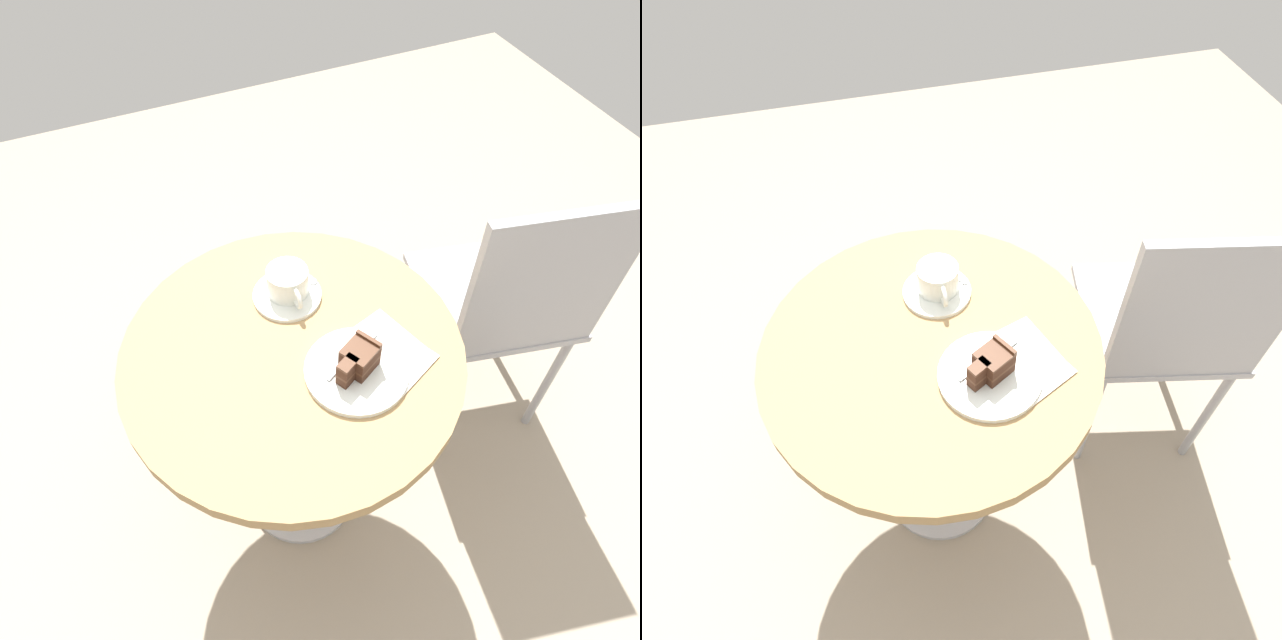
# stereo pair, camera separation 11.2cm
# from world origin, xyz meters

# --- Properties ---
(ground_plane) EXTENTS (4.40, 4.40, 0.01)m
(ground_plane) POSITION_xyz_m (0.00, 0.00, -0.01)
(ground_plane) COLOR gray
(ground_plane) RESTS_ON ground
(cafe_table) EXTENTS (0.68, 0.68, 0.70)m
(cafe_table) POSITION_xyz_m (0.00, 0.00, 0.58)
(cafe_table) COLOR #A37F51
(cafe_table) RESTS_ON ground
(saucer) EXTENTS (0.15, 0.15, 0.01)m
(saucer) POSITION_xyz_m (-0.13, 0.04, 0.70)
(saucer) COLOR silver
(saucer) RESTS_ON cafe_table
(coffee_cup) EXTENTS (0.12, 0.09, 0.06)m
(coffee_cup) POSITION_xyz_m (-0.14, 0.05, 0.74)
(coffee_cup) COLOR silver
(coffee_cup) RESTS_ON saucer
(teaspoon) EXTENTS (0.06, 0.10, 0.00)m
(teaspoon) POSITION_xyz_m (-0.16, 0.08, 0.71)
(teaspoon) COLOR #B7B7BC
(teaspoon) RESTS_ON saucer
(cake_plate) EXTENTS (0.20, 0.20, 0.01)m
(cake_plate) POSITION_xyz_m (0.10, 0.09, 0.70)
(cake_plate) COLOR silver
(cake_plate) RESTS_ON cafe_table
(cake_slice) EXTENTS (0.08, 0.10, 0.06)m
(cake_slice) POSITION_xyz_m (0.10, 0.09, 0.74)
(cake_slice) COLOR #422619
(cake_slice) RESTS_ON cake_plate
(fork) EXTENTS (0.08, 0.14, 0.00)m
(fork) POSITION_xyz_m (0.06, 0.11, 0.71)
(fork) COLOR #B7B7BC
(fork) RESTS_ON cake_plate
(napkin) EXTENTS (0.22, 0.20, 0.00)m
(napkin) POSITION_xyz_m (0.09, 0.16, 0.70)
(napkin) COLOR silver
(napkin) RESTS_ON cafe_table
(cafe_chair) EXTENTS (0.45, 0.45, 0.89)m
(cafe_chair) POSITION_xyz_m (-0.03, 0.60, 0.53)
(cafe_chair) COLOR #9E9EA3
(cafe_chair) RESTS_ON ground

